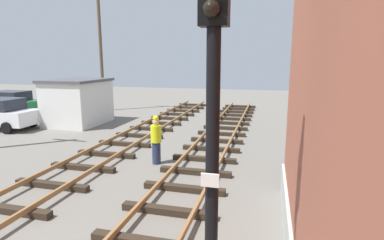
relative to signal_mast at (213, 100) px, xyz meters
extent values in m
cube|color=#2D2319|center=(-1.68, 3.08, -3.28)|extent=(2.50, 0.24, 0.18)
cube|color=#2D2319|center=(-1.68, 4.52, -3.28)|extent=(2.50, 0.24, 0.18)
cube|color=#2D2319|center=(-1.68, 5.97, -3.28)|extent=(2.50, 0.24, 0.18)
cube|color=#2D2319|center=(-1.68, 7.41, -3.28)|extent=(2.50, 0.24, 0.18)
cube|color=#2D2319|center=(-1.68, 8.85, -3.28)|extent=(2.50, 0.24, 0.18)
cube|color=#2D2319|center=(-1.68, 10.30, -3.28)|extent=(2.50, 0.24, 0.18)
cube|color=#2D2319|center=(-1.68, 11.74, -3.28)|extent=(2.50, 0.24, 0.18)
cube|color=#2D2319|center=(-1.68, 13.19, -3.28)|extent=(2.50, 0.24, 0.18)
cube|color=#2D2319|center=(-1.68, 14.63, -3.28)|extent=(2.50, 0.24, 0.18)
cube|color=#2D2319|center=(-1.68, 16.08, -3.28)|extent=(2.50, 0.24, 0.18)
cube|color=#2D2319|center=(-1.68, 17.52, -3.28)|extent=(2.50, 0.24, 0.18)
cube|color=#2D2319|center=(-1.68, 18.96, -3.28)|extent=(2.50, 0.24, 0.18)
cube|color=#2D2319|center=(-1.68, 20.41, -3.28)|extent=(2.50, 0.24, 0.18)
cube|color=#2D2319|center=(-1.68, 21.85, -3.28)|extent=(2.50, 0.24, 0.18)
cube|color=#2D2319|center=(-5.70, 2.11, -3.28)|extent=(2.50, 0.24, 0.18)
cube|color=#2D2319|center=(-5.70, 3.75, -3.28)|extent=(2.50, 0.24, 0.18)
cube|color=#2D2319|center=(-5.70, 5.39, -3.28)|extent=(2.50, 0.24, 0.18)
cube|color=#2D2319|center=(-5.70, 7.02, -3.28)|extent=(2.50, 0.24, 0.18)
cube|color=#2D2319|center=(-5.70, 8.66, -3.28)|extent=(2.50, 0.24, 0.18)
cube|color=#2D2319|center=(-5.70, 10.30, -3.28)|extent=(2.50, 0.24, 0.18)
cube|color=#2D2319|center=(-5.70, 11.94, -3.28)|extent=(2.50, 0.24, 0.18)
cube|color=#2D2319|center=(-5.70, 13.57, -3.28)|extent=(2.50, 0.24, 0.18)
cube|color=#2D2319|center=(-5.70, 15.21, -3.28)|extent=(2.50, 0.24, 0.18)
cube|color=#2D2319|center=(-5.70, 16.85, -3.28)|extent=(2.50, 0.24, 0.18)
cube|color=#2D2319|center=(-5.70, 18.48, -3.28)|extent=(2.50, 0.24, 0.18)
cube|color=#2D2319|center=(-5.70, 20.12, -3.28)|extent=(2.50, 0.24, 0.18)
cube|color=#2D2319|center=(-5.70, 21.76, -3.28)|extent=(2.50, 0.24, 0.18)
cylinder|color=black|center=(0.00, 0.02, -1.24)|extent=(0.18, 0.18, 4.27)
sphere|color=black|center=(0.00, -0.16, 1.08)|extent=(0.20, 0.20, 0.20)
cube|color=white|center=(0.00, -0.12, -1.02)|extent=(0.24, 0.03, 0.18)
cube|color=silver|center=(-10.68, 12.54, -2.07)|extent=(2.80, 3.60, 2.60)
cube|color=#4C4C51|center=(-10.68, 12.54, -0.69)|extent=(3.00, 3.80, 0.16)
cube|color=brown|center=(-12.10, 12.54, -2.37)|extent=(0.06, 0.90, 2.00)
cube|color=silver|center=(-14.16, 10.17, -2.65)|extent=(4.20, 1.80, 0.80)
cylinder|color=black|center=(-12.86, 11.07, -3.05)|extent=(0.64, 0.24, 0.64)
cylinder|color=black|center=(-12.86, 9.27, -3.05)|extent=(0.64, 0.24, 0.64)
cube|color=#1E6B38|center=(-16.99, 13.80, -2.65)|extent=(4.20, 1.80, 0.80)
cube|color=#1E232D|center=(-16.99, 13.80, -1.93)|extent=(2.31, 1.66, 0.64)
cylinder|color=black|center=(-15.69, 14.70, -3.05)|extent=(0.64, 0.24, 0.64)
cylinder|color=black|center=(-15.69, 12.90, -3.05)|extent=(0.64, 0.24, 0.64)
cylinder|color=black|center=(-18.29, 14.70, -3.05)|extent=(0.64, 0.24, 0.64)
cylinder|color=brown|center=(-11.89, 17.54, 1.27)|extent=(0.24, 0.24, 9.29)
cylinder|color=#262D4C|center=(-3.38, 6.70, -2.95)|extent=(0.32, 0.32, 0.85)
cylinder|color=yellow|center=(-3.38, 6.70, -2.20)|extent=(0.40, 0.40, 0.65)
sphere|color=tan|center=(-3.38, 6.70, -1.75)|extent=(0.24, 0.24, 0.24)
sphere|color=yellow|center=(-3.38, 6.70, -1.61)|extent=(0.22, 0.22, 0.22)
camera|label=1|loc=(0.70, -3.80, 0.50)|focal=28.72mm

